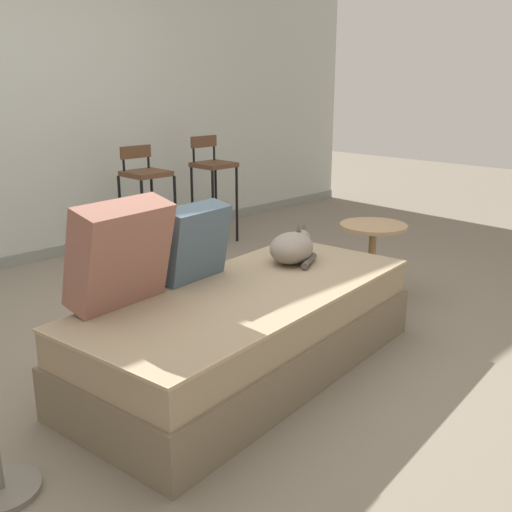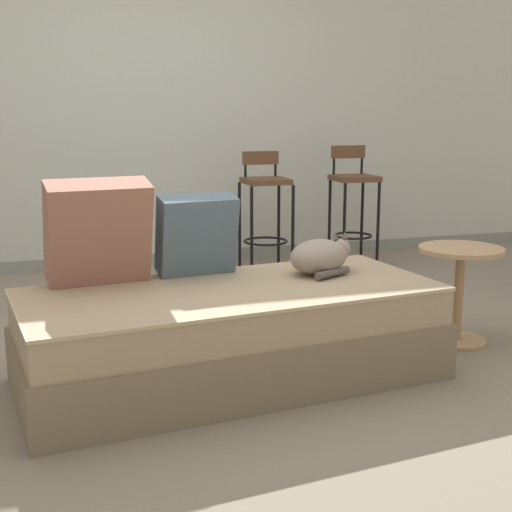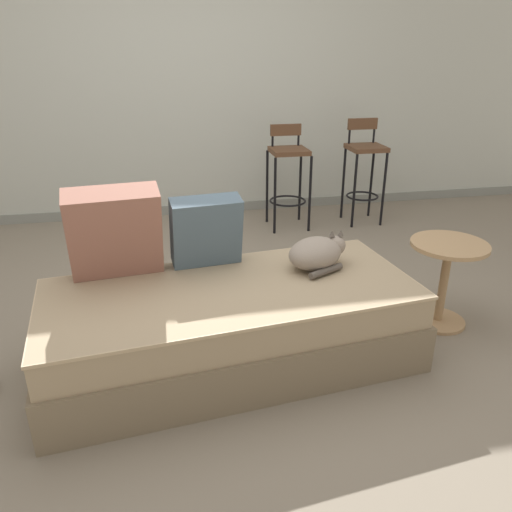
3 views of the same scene
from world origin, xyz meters
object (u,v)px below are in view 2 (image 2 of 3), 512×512
object	(u,v)px
throw_pillow_corner	(98,232)
bar_stool_near_window	(265,201)
side_table	(459,281)
bar_stool_by_doorway	(353,195)
throw_pillow_middle	(197,235)
cat	(321,256)
couch	(231,333)

from	to	relation	value
throw_pillow_corner	bar_stool_near_window	world-z (taller)	throw_pillow_corner
side_table	bar_stool_near_window	bearing A→B (deg)	103.82
bar_stool_by_doorway	bar_stool_near_window	bearing A→B (deg)	-179.92
throw_pillow_middle	bar_stool_near_window	world-z (taller)	bar_stool_near_window
throw_pillow_middle	cat	size ratio (longest dim) A/B	1.01
bar_stool_near_window	side_table	distance (m)	1.96
cat	side_table	size ratio (longest dim) A/B	0.75
throw_pillow_middle	throw_pillow_corner	bearing A→B (deg)	-173.35
couch	bar_stool_near_window	xyz separation A→B (m)	(0.83, 2.04, 0.33)
throw_pillow_corner	bar_stool_near_window	xyz separation A→B (m)	(1.39, 1.78, -0.13)
cat	bar_stool_by_doorway	xyz separation A→B (m)	(1.05, 1.88, 0.05)
bar_stool_by_doorway	side_table	world-z (taller)	bar_stool_by_doorway
throw_pillow_middle	side_table	world-z (taller)	throw_pillow_middle
bar_stool_near_window	bar_stool_by_doorway	bearing A→B (deg)	0.08
throw_pillow_middle	bar_stool_near_window	bearing A→B (deg)	62.13
couch	bar_stool_near_window	size ratio (longest dim) A/B	2.17
couch	cat	xyz separation A→B (m)	(0.50, 0.16, 0.30)
cat	side_table	xyz separation A→B (m)	(0.79, -0.01, -0.18)
couch	bar_stool_by_doorway	size ratio (longest dim) A/B	2.10
side_table	throw_pillow_corner	bearing A→B (deg)	176.70
bar_stool_near_window	cat	bearing A→B (deg)	-99.84
cat	bar_stool_by_doorway	world-z (taller)	bar_stool_by_doorway
bar_stool_near_window	couch	bearing A→B (deg)	-112.12
throw_pillow_middle	cat	distance (m)	0.62
couch	cat	bearing A→B (deg)	17.36
throw_pillow_middle	side_table	xyz separation A→B (m)	(1.38, -0.16, -0.29)
couch	side_table	size ratio (longest dim) A/B	3.82
bar_stool_near_window	side_table	xyz separation A→B (m)	(0.46, -1.89, -0.21)
bar_stool_by_doorway	cat	bearing A→B (deg)	-119.17
couch	cat	distance (m)	0.61
throw_pillow_corner	bar_stool_by_doorway	xyz separation A→B (m)	(2.11, 1.78, -0.12)
cat	throw_pillow_corner	bearing A→B (deg)	174.58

